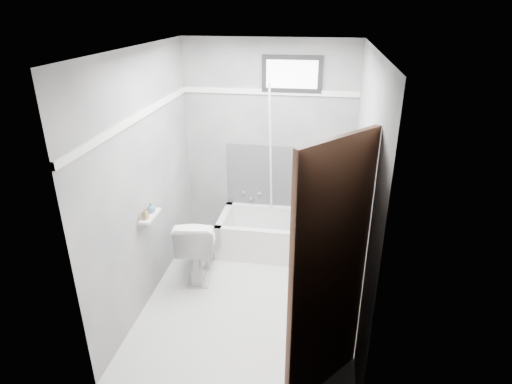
% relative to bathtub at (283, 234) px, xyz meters
% --- Properties ---
extents(floor, '(2.60, 2.60, 0.00)m').
position_rel_bathtub_xyz_m(floor, '(-0.23, -0.93, -0.21)').
color(floor, silver).
rests_on(floor, ground).
extents(ceiling, '(2.60, 2.60, 0.00)m').
position_rel_bathtub_xyz_m(ceiling, '(-0.23, -0.93, 2.19)').
color(ceiling, silver).
rests_on(ceiling, floor).
extents(wall_back, '(2.00, 0.02, 2.40)m').
position_rel_bathtub_xyz_m(wall_back, '(-0.23, 0.37, 0.99)').
color(wall_back, slate).
rests_on(wall_back, floor).
extents(wall_front, '(2.00, 0.02, 2.40)m').
position_rel_bathtub_xyz_m(wall_front, '(-0.23, -2.23, 0.99)').
color(wall_front, slate).
rests_on(wall_front, floor).
extents(wall_left, '(0.02, 2.60, 2.40)m').
position_rel_bathtub_xyz_m(wall_left, '(-1.23, -0.93, 0.99)').
color(wall_left, slate).
rests_on(wall_left, floor).
extents(wall_right, '(0.02, 2.60, 2.40)m').
position_rel_bathtub_xyz_m(wall_right, '(0.77, -0.93, 0.99)').
color(wall_right, slate).
rests_on(wall_right, floor).
extents(bathtub, '(1.50, 0.70, 0.42)m').
position_rel_bathtub_xyz_m(bathtub, '(0.00, 0.00, 0.00)').
color(bathtub, white).
rests_on(bathtub, floor).
extents(office_chair, '(0.61, 0.61, 0.96)m').
position_rel_bathtub_xyz_m(office_chair, '(0.47, 0.05, 0.39)').
color(office_chair, '#5F5E63').
rests_on(office_chair, bathtub).
extents(toilet, '(0.50, 0.77, 0.71)m').
position_rel_bathtub_xyz_m(toilet, '(-0.85, -0.63, 0.15)').
color(toilet, white).
rests_on(toilet, floor).
extents(door, '(0.78, 0.78, 2.00)m').
position_rel_bathtub_xyz_m(door, '(0.75, -2.21, 0.79)').
color(door, '#50321E').
rests_on(door, floor).
extents(window, '(0.66, 0.04, 0.40)m').
position_rel_bathtub_xyz_m(window, '(0.02, 0.36, 1.81)').
color(window, black).
rests_on(window, wall_back).
extents(backerboard, '(1.50, 0.02, 0.78)m').
position_rel_bathtub_xyz_m(backerboard, '(0.02, 0.36, 0.59)').
color(backerboard, '#4C4C4F').
rests_on(backerboard, wall_back).
extents(trim_back, '(2.00, 0.02, 0.06)m').
position_rel_bathtub_xyz_m(trim_back, '(-0.23, 0.36, 1.61)').
color(trim_back, white).
rests_on(trim_back, wall_back).
extents(trim_left, '(0.02, 2.60, 0.06)m').
position_rel_bathtub_xyz_m(trim_left, '(-1.22, -0.93, 1.61)').
color(trim_left, white).
rests_on(trim_left, wall_left).
extents(pole, '(0.02, 0.47, 1.90)m').
position_rel_bathtub_xyz_m(pole, '(-0.17, 0.13, 0.84)').
color(pole, white).
rests_on(pole, bathtub).
extents(shelf, '(0.10, 0.32, 0.02)m').
position_rel_bathtub_xyz_m(shelf, '(-1.16, -1.07, 0.69)').
color(shelf, silver).
rests_on(shelf, wall_left).
extents(soap_bottle_a, '(0.06, 0.06, 0.12)m').
position_rel_bathtub_xyz_m(soap_bottle_a, '(-1.17, -1.15, 0.76)').
color(soap_bottle_a, olive).
rests_on(soap_bottle_a, shelf).
extents(soap_bottle_b, '(0.11, 0.11, 0.10)m').
position_rel_bathtub_xyz_m(soap_bottle_b, '(-1.17, -1.01, 0.75)').
color(soap_bottle_b, slate).
rests_on(soap_bottle_b, shelf).
extents(faucet, '(0.26, 0.10, 0.16)m').
position_rel_bathtub_xyz_m(faucet, '(-0.43, 0.34, 0.34)').
color(faucet, silver).
rests_on(faucet, wall_back).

